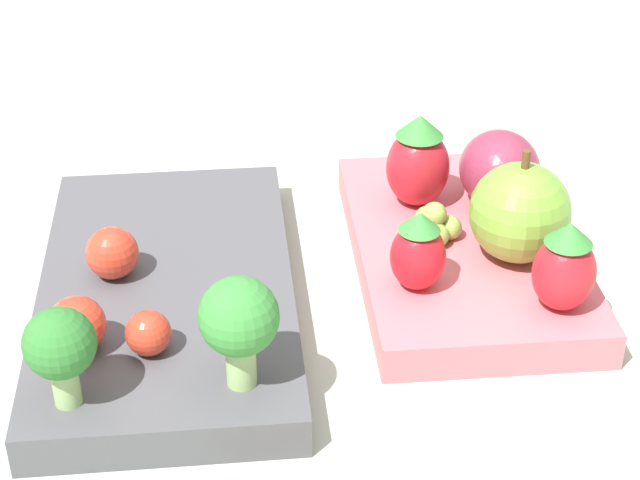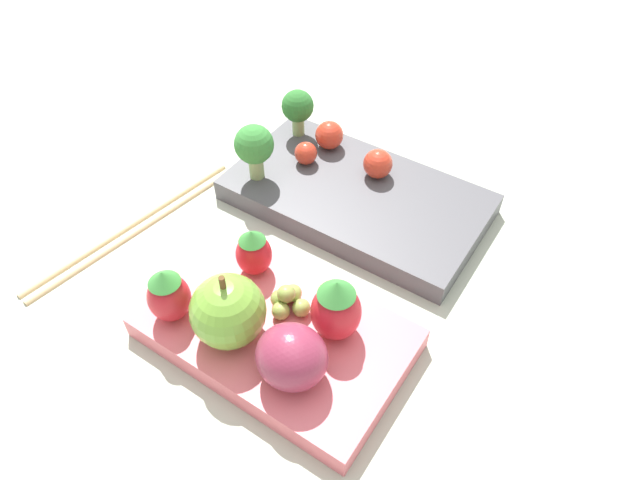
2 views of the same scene
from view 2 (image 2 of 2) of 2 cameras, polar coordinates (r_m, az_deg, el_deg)
name	(u,v)px [view 2 (image 2 of 2)]	position (r m, az deg, el deg)	size (l,w,h in m)	color
ground_plane	(324,270)	(0.46, 0.36, -2.98)	(4.00, 4.00, 0.00)	#ADB7A3
bento_box_savoury	(356,197)	(0.50, 3.67, 4.31)	(0.23, 0.15, 0.02)	#4C4C51
bento_box_fruit	(275,332)	(0.41, -4.55, -9.18)	(0.20, 0.13, 0.02)	#DB6670
broccoli_floret_0	(254,146)	(0.49, -6.60, 9.31)	(0.03, 0.03, 0.05)	#93B770
broccoli_floret_1	(298,108)	(0.54, -2.25, 13.10)	(0.03, 0.03, 0.05)	#93B770
cherry_tomato_0	(329,135)	(0.54, 0.94, 10.44)	(0.03, 0.03, 0.03)	red
cherry_tomato_1	(306,153)	(0.52, -1.43, 8.67)	(0.02, 0.02, 0.02)	red
cherry_tomato_2	(374,163)	(0.51, 5.47, 7.70)	(0.03, 0.03, 0.03)	red
apple	(228,311)	(0.38, -9.19, -7.04)	(0.05, 0.05, 0.06)	#70A838
strawberry_0	(168,295)	(0.40, -14.92, -5.33)	(0.03, 0.03, 0.05)	red
strawberry_1	(336,309)	(0.38, 1.61, -6.90)	(0.03, 0.03, 0.05)	red
strawberry_2	(254,252)	(0.42, -6.66, -1.20)	(0.03, 0.03, 0.04)	red
plum	(292,357)	(0.36, -2.85, -11.59)	(0.05, 0.04, 0.04)	#892D47
grape_cluster	(290,302)	(0.40, -3.00, -6.18)	(0.03, 0.03, 0.02)	#8EA84C
chopsticks_pair	(135,226)	(0.51, -18.01, 1.38)	(0.07, 0.21, 0.01)	tan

